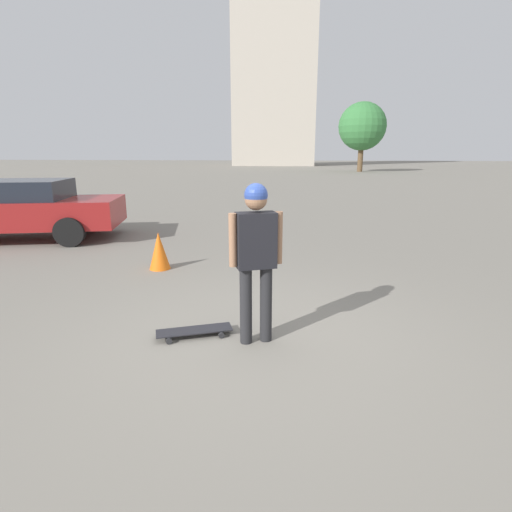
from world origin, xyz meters
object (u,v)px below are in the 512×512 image
(skateboard, at_px, (194,331))
(person, at_px, (256,248))
(car_parked_near, at_px, (16,209))
(traffic_cone, at_px, (159,251))

(skateboard, bearing_deg, person, 155.59)
(skateboard, xyz_separation_m, car_parked_near, (-4.35, -5.49, 0.66))
(person, bearing_deg, skateboard, 155.80)
(person, relative_size, traffic_cone, 2.59)
(skateboard, height_order, car_parked_near, car_parked_near)
(person, bearing_deg, traffic_cone, 106.74)
(car_parked_near, bearing_deg, traffic_cone, 140.05)
(skateboard, distance_m, traffic_cone, 2.83)
(traffic_cone, bearing_deg, car_parked_near, -114.46)
(car_parked_near, distance_m, traffic_cone, 4.56)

